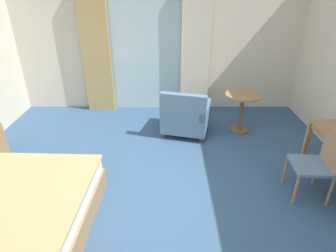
# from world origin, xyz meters

# --- Properties ---
(ground) EXTENTS (6.43, 6.58, 0.10)m
(ground) POSITION_xyz_m (0.00, 0.00, -0.05)
(ground) COLOR #38567A
(wall_back) EXTENTS (6.03, 0.12, 2.84)m
(wall_back) POSITION_xyz_m (0.00, 3.03, 1.42)
(wall_back) COLOR beige
(wall_back) RESTS_ON ground
(balcony_glass_door) EXTENTS (1.56, 0.02, 2.50)m
(balcony_glass_door) POSITION_xyz_m (-0.25, 2.95, 1.25)
(balcony_glass_door) COLOR silver
(balcony_glass_door) RESTS_ON ground
(curtain_panel_left) EXTENTS (0.56, 0.10, 2.56)m
(curtain_panel_left) POSITION_xyz_m (-1.25, 2.85, 1.28)
(curtain_panel_left) COLOR tan
(curtain_panel_left) RESTS_ON ground
(curtain_panel_right) EXTENTS (0.58, 0.10, 2.56)m
(curtain_panel_right) POSITION_xyz_m (0.74, 2.85, 1.28)
(curtain_panel_right) COLOR beige
(curtain_panel_right) RESTS_ON ground
(desk_chair) EXTENTS (0.48, 0.49, 0.94)m
(desk_chair) POSITION_xyz_m (2.07, 0.06, 0.52)
(desk_chair) COLOR slate
(desk_chair) RESTS_ON ground
(armchair_by_window) EXTENTS (0.96, 0.95, 0.86)m
(armchair_by_window) POSITION_xyz_m (0.51, 1.73, 0.34)
(armchair_by_window) COLOR slate
(armchair_by_window) RESTS_ON ground
(round_cafe_table) EXTENTS (0.63, 0.63, 0.73)m
(round_cafe_table) POSITION_xyz_m (1.53, 1.84, 0.53)
(round_cafe_table) COLOR #9E754C
(round_cafe_table) RESTS_ON ground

